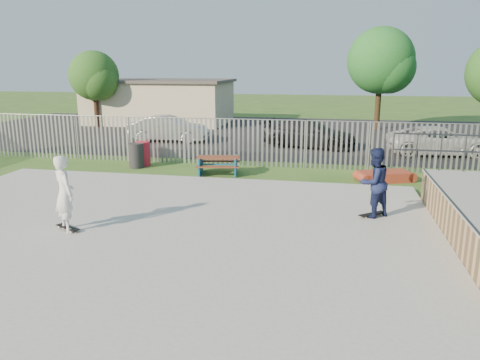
% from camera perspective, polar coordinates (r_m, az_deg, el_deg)
% --- Properties ---
extents(ground, '(120.00, 120.00, 0.00)m').
position_cam_1_polar(ground, '(12.13, -12.33, -6.78)').
color(ground, '#345A1E').
rests_on(ground, ground).
extents(concrete_slab, '(15.00, 12.00, 0.15)m').
position_cam_1_polar(concrete_slab, '(12.11, -12.35, -6.45)').
color(concrete_slab, '#A1A09B').
rests_on(concrete_slab, ground).
extents(fence, '(26.04, 16.02, 2.00)m').
position_cam_1_polar(fence, '(15.74, -2.57, 2.05)').
color(fence, gray).
rests_on(fence, ground).
extents(picnic_table, '(1.87, 1.62, 0.71)m').
position_cam_1_polar(picnic_table, '(18.54, -2.67, 1.83)').
color(picnic_table, brown).
rests_on(picnic_table, ground).
extents(funbox, '(2.00, 1.49, 0.36)m').
position_cam_1_polar(funbox, '(18.22, 17.22, 0.42)').
color(funbox, maroon).
rests_on(funbox, ground).
extents(trash_bin_red, '(0.62, 0.62, 1.04)m').
position_cam_1_polar(trash_bin_red, '(20.49, -11.76, 3.16)').
color(trash_bin_red, '#B11B2E').
rests_on(trash_bin_red, ground).
extents(trash_bin_grey, '(0.62, 0.62, 1.03)m').
position_cam_1_polar(trash_bin_grey, '(20.13, -12.52, 2.92)').
color(trash_bin_grey, '#252527').
rests_on(trash_bin_grey, ground).
extents(parking_lot, '(40.00, 18.00, 0.02)m').
position_cam_1_polar(parking_lot, '(30.05, 2.10, 5.77)').
color(parking_lot, black).
rests_on(parking_lot, ground).
extents(car_silver, '(4.44, 1.72, 1.44)m').
position_cam_1_polar(car_silver, '(26.71, -8.69, 6.20)').
color(car_silver, '#BABBC0').
rests_on(car_silver, parking_lot).
extents(car_dark, '(5.25, 2.93, 1.44)m').
position_cam_1_polar(car_dark, '(24.82, 8.41, 5.63)').
color(car_dark, black).
rests_on(car_dark, parking_lot).
extents(car_white, '(5.05, 2.73, 1.34)m').
position_cam_1_polar(car_white, '(24.38, 23.18, 4.41)').
color(car_white, silver).
rests_on(car_white, parking_lot).
extents(building, '(10.40, 6.40, 3.20)m').
position_cam_1_polar(building, '(35.80, -9.75, 9.45)').
color(building, beige).
rests_on(building, ground).
extents(tree_left, '(3.38, 3.38, 5.21)m').
position_cam_1_polar(tree_left, '(34.32, -17.37, 12.02)').
color(tree_left, '#402719').
rests_on(tree_left, ground).
extents(tree_mid, '(4.33, 4.33, 6.68)m').
position_cam_1_polar(tree_mid, '(32.80, 16.80, 13.75)').
color(tree_mid, '#382816').
rests_on(tree_mid, ground).
extents(skateboard_a, '(0.75, 0.66, 0.08)m').
position_cam_1_polar(skateboard_a, '(13.43, 15.75, -4.11)').
color(skateboard_a, black).
rests_on(skateboard_a, concrete_slab).
extents(skateboard_b, '(0.80, 0.55, 0.08)m').
position_cam_1_polar(skateboard_b, '(12.68, -20.26, -5.54)').
color(skateboard_b, black).
rests_on(skateboard_b, concrete_slab).
extents(skater_navy, '(1.18, 1.15, 1.91)m').
position_cam_1_polar(skater_navy, '(13.19, 16.01, -0.31)').
color(skater_navy, '#161E45').
rests_on(skater_navy, concrete_slab).
extents(skater_white, '(0.83, 0.79, 1.91)m').
position_cam_1_polar(skater_white, '(12.42, -20.61, -1.53)').
color(skater_white, white).
rests_on(skater_white, concrete_slab).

